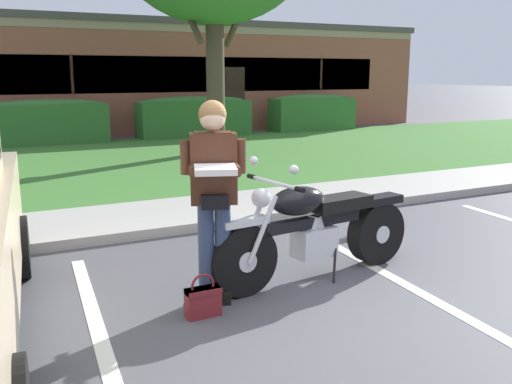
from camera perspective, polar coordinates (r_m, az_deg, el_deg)
ground_plane at (r=4.70m, az=8.16°, el=-12.36°), size 140.00×140.00×0.00m
curb_strip at (r=7.13m, az=-5.49°, el=-3.32°), size 60.00×0.20×0.12m
concrete_walk at (r=7.91m, az=-7.77°, el=-2.01°), size 60.00×1.50×0.08m
grass_lawn at (r=12.49m, az=-15.18°, el=2.73°), size 60.00×8.15×0.06m
stall_stripe_0 at (r=4.21m, az=-14.83°, el=-15.62°), size 0.51×4.39×0.01m
stall_stripe_1 at (r=5.42m, az=15.45°, el=-9.30°), size 0.51×4.39×0.01m
motorcycle at (r=5.45m, az=6.73°, el=-3.55°), size 2.24×0.82×1.18m
rider_person at (r=4.69m, az=-4.25°, el=0.61°), size 0.56×0.66×1.70m
handbag at (r=4.65m, az=-5.32°, el=-10.64°), size 0.28×0.13×0.36m
hedge_center_left at (r=16.22m, az=-20.13°, el=6.64°), size 3.09×0.90×1.24m
hedge_center_right at (r=17.23m, az=-6.19°, el=7.55°), size 3.39×0.90×1.24m
hedge_right at (r=19.11m, az=5.65°, el=7.98°), size 2.88×0.90×1.24m
brick_building at (r=21.66m, az=-19.79°, el=10.85°), size 25.38×8.50×3.60m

